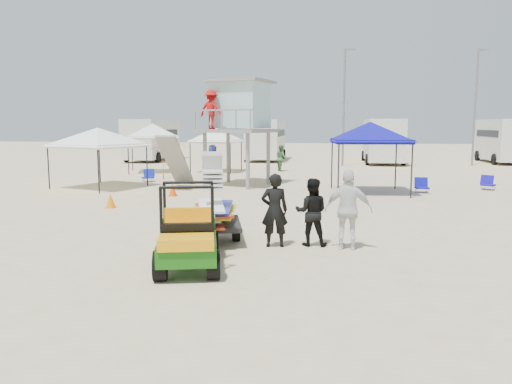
# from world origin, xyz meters

# --- Properties ---
(ground) EXTENTS (140.00, 140.00, 0.00)m
(ground) POSITION_xyz_m (0.00, 0.00, 0.00)
(ground) COLOR beige
(ground) RESTS_ON ground
(utility_cart) EXTENTS (1.59, 2.41, 1.68)m
(utility_cart) POSITION_xyz_m (-0.60, 1.06, 0.78)
(utility_cart) COLOR #13560D
(utility_cart) RESTS_ON ground
(surf_trailer) EXTENTS (1.62, 2.38, 1.93)m
(surf_trailer) POSITION_xyz_m (-0.59, 3.39, 0.79)
(surf_trailer) COLOR black
(surf_trailer) RESTS_ON ground
(man_left) EXTENTS (0.70, 0.53, 1.73)m
(man_left) POSITION_xyz_m (0.92, 3.09, 0.87)
(man_left) COLOR black
(man_left) RESTS_ON ground
(man_mid) EXTENTS (0.79, 0.62, 1.61)m
(man_mid) POSITION_xyz_m (1.77, 3.34, 0.80)
(man_mid) COLOR black
(man_mid) RESTS_ON ground
(man_right) EXTENTS (1.10, 0.51, 1.84)m
(man_right) POSITION_xyz_m (2.62, 3.09, 0.92)
(man_right) COLOR white
(man_right) RESTS_ON ground
(lifeguard_tower) EXTENTS (3.74, 3.74, 4.78)m
(lifeguard_tower) POSITION_xyz_m (-2.23, 14.79, 3.56)
(lifeguard_tower) COLOR gray
(lifeguard_tower) RESTS_ON ground
(canopy_blue) EXTENTS (3.25, 3.25, 3.37)m
(canopy_blue) POSITION_xyz_m (3.78, 12.96, 2.83)
(canopy_blue) COLOR black
(canopy_blue) RESTS_ON ground
(canopy_white_a) EXTENTS (4.08, 4.08, 3.12)m
(canopy_white_a) POSITION_xyz_m (-8.24, 12.99, 2.57)
(canopy_white_a) COLOR black
(canopy_white_a) RESTS_ON ground
(canopy_white_b) EXTENTS (3.59, 3.59, 3.32)m
(canopy_white_b) POSITION_xyz_m (-8.38, 20.44, 2.77)
(canopy_white_b) COLOR black
(canopy_white_b) RESTS_ON ground
(canopy_white_c) EXTENTS (2.84, 2.84, 3.06)m
(canopy_white_c) POSITION_xyz_m (-4.70, 21.37, 2.51)
(canopy_white_c) COLOR black
(canopy_white_c) RESTS_ON ground
(umbrella_a) EXTENTS (2.12, 2.16, 1.80)m
(umbrella_a) POSITION_xyz_m (-6.50, 16.71, 0.90)
(umbrella_a) COLOR red
(umbrella_a) RESTS_ON ground
(umbrella_b) EXTENTS (2.37, 2.40, 1.88)m
(umbrella_b) POSITION_xyz_m (-7.11, 20.16, 0.94)
(umbrella_b) COLOR yellow
(umbrella_b) RESTS_ON ground
(cone_near) EXTENTS (0.34, 0.34, 0.50)m
(cone_near) POSITION_xyz_m (-5.29, 7.72, 0.25)
(cone_near) COLOR orange
(cone_near) RESTS_ON ground
(cone_far) EXTENTS (0.34, 0.34, 0.50)m
(cone_far) POSITION_xyz_m (-4.07, 10.82, 0.25)
(cone_far) COLOR #FF4708
(cone_far) RESTS_ON ground
(beach_chair_a) EXTENTS (0.72, 0.81, 0.64)m
(beach_chair_a) POSITION_xyz_m (-6.88, 15.57, 0.31)
(beach_chair_a) COLOR #1025B6
(beach_chair_a) RESTS_ON ground
(beach_chair_b) EXTENTS (0.55, 0.59, 0.64)m
(beach_chair_b) POSITION_xyz_m (6.01, 13.37, 0.31)
(beach_chair_b) COLOR #0E109B
(beach_chair_b) RESTS_ON ground
(beach_chair_c) EXTENTS (0.72, 0.81, 0.64)m
(beach_chair_c) POSITION_xyz_m (9.06, 14.81, 0.31)
(beach_chair_c) COLOR #160EA1
(beach_chair_c) RESTS_ON ground
(rv_far_left) EXTENTS (2.64, 6.80, 3.25)m
(rv_far_left) POSITION_xyz_m (-12.00, 29.99, 1.80)
(rv_far_left) COLOR silver
(rv_far_left) RESTS_ON ground
(rv_mid_left) EXTENTS (2.65, 6.50, 3.25)m
(rv_mid_left) POSITION_xyz_m (-3.00, 31.49, 1.80)
(rv_mid_left) COLOR silver
(rv_mid_left) RESTS_ON ground
(rv_mid_right) EXTENTS (2.64, 7.00, 3.25)m
(rv_mid_right) POSITION_xyz_m (6.00, 29.99, 1.80)
(rv_mid_right) COLOR silver
(rv_mid_right) RESTS_ON ground
(rv_far_right) EXTENTS (2.64, 6.60, 3.25)m
(rv_far_right) POSITION_xyz_m (15.00, 31.49, 1.80)
(rv_far_right) COLOR silver
(rv_far_right) RESTS_ON ground
(light_pole_left) EXTENTS (0.14, 0.14, 8.00)m
(light_pole_left) POSITION_xyz_m (3.00, 27.00, 4.00)
(light_pole_left) COLOR slate
(light_pole_left) RESTS_ON ground
(light_pole_right) EXTENTS (0.14, 0.14, 8.00)m
(light_pole_right) POSITION_xyz_m (12.00, 28.50, 4.00)
(light_pole_right) COLOR slate
(light_pole_right) RESTS_ON ground
(distant_beachgoers) EXTENTS (12.96, 12.00, 1.76)m
(distant_beachgoers) POSITION_xyz_m (-1.73, 21.41, 0.85)
(distant_beachgoers) COLOR #477446
(distant_beachgoers) RESTS_ON ground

